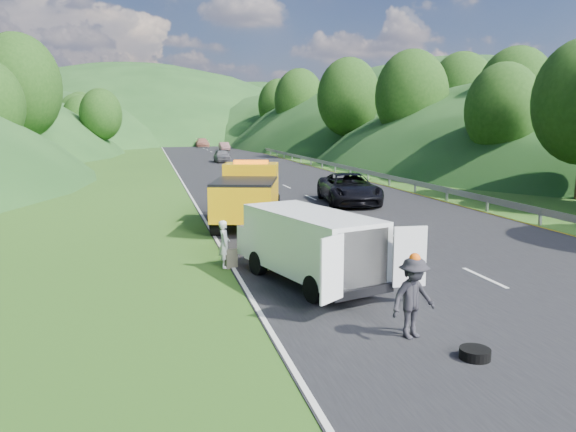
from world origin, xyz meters
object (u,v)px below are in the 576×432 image
object	(u,v)px
suitcase	(231,259)
child	(265,271)
tow_truck	(248,195)
worker	(412,338)
passing_suv	(349,204)
woman	(225,268)
white_van	(308,243)
spare_tire	(475,359)

from	to	relation	value
suitcase	child	bearing A→B (deg)	-34.69
tow_truck	child	size ratio (longest dim) A/B	7.13
worker	suitcase	xyz separation A→B (m)	(-2.85, 6.61, 0.30)
tow_truck	passing_suv	bearing A→B (deg)	54.88
tow_truck	woman	distance (m)	7.35
white_van	tow_truck	bearing A→B (deg)	73.91
tow_truck	passing_suv	size ratio (longest dim) A/B	1.15
white_van	spare_tire	distance (m)	6.09
worker	suitcase	size ratio (longest dim) A/B	2.88
child	passing_suv	world-z (taller)	passing_suv
tow_truck	passing_suv	xyz separation A→B (m)	(6.54, 5.23, -1.36)
woman	worker	xyz separation A→B (m)	(3.04, -6.66, 0.00)
worker	passing_suv	xyz separation A→B (m)	(5.48, 18.83, 0.00)
child	suitcase	size ratio (longest dim) A/B	1.61
passing_suv	spare_tire	bearing A→B (deg)	-95.64
worker	spare_tire	world-z (taller)	worker
woman	child	size ratio (longest dim) A/B	1.54
tow_truck	white_van	xyz separation A→B (m)	(0.07, -9.14, -0.21)
spare_tire	tow_truck	bearing A→B (deg)	96.67
child	passing_suv	xyz separation A→B (m)	(7.39, 12.87, 0.00)
tow_truck	white_van	distance (m)	9.14
child	suitcase	bearing A→B (deg)	159.45
tow_truck	spare_tire	xyz separation A→B (m)	(1.74, -14.88, -1.36)
worker	child	bearing A→B (deg)	91.35
spare_tire	child	bearing A→B (deg)	109.72
white_van	passing_suv	distance (m)	15.79
suitcase	passing_suv	size ratio (longest dim) A/B	0.10
white_van	woman	xyz separation A→B (m)	(-2.05, 2.19, -1.15)
woman	child	bearing A→B (deg)	-117.68
worker	spare_tire	distance (m)	1.44
child	suitcase	xyz separation A→B (m)	(-0.94, 0.65, 0.30)
worker	spare_tire	size ratio (longest dim) A/B	2.92
suitcase	passing_suv	bearing A→B (deg)	55.72
woman	suitcase	size ratio (longest dim) A/B	2.48
child	worker	bearing A→B (deg)	-58.08
passing_suv	child	bearing A→B (deg)	-112.08
white_van	spare_tire	size ratio (longest dim) A/B	10.51
child	white_van	bearing A→B (deg)	-44.11
tow_truck	suitcase	distance (m)	7.30
child	spare_tire	size ratio (longest dim) A/B	1.64
spare_tire	passing_suv	world-z (taller)	passing_suv
suitcase	white_van	bearing A→B (deg)	-48.99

